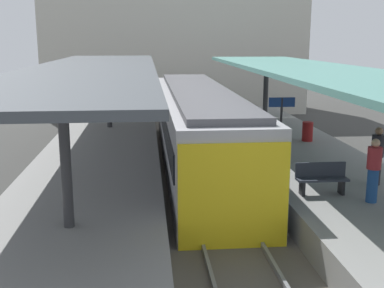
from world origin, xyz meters
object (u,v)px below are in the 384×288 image
Objects in this scene: commuter_train at (199,128)px; passenger_near_bench at (377,155)px; platform_sign at (281,115)px; platform_bench at (321,177)px; litter_bin at (307,131)px; passenger_mid_platform at (374,170)px.

commuter_train is 7.15m from passenger_near_bench.
passenger_near_bench is (2.01, -2.98, -0.75)m from platform_sign.
litter_bin is (1.91, 6.81, -0.06)m from platform_bench.
passenger_mid_platform reaches higher than platform_bench.
platform_sign is 3.67m from passenger_near_bench.
platform_bench is 1.38m from passenger_mid_platform.
commuter_train is at bearing 113.55° from platform_bench.
litter_bin is 0.48× the size of passenger_mid_platform.
litter_bin is (4.60, 0.63, -0.33)m from commuter_train.
platform_bench is at bearing -105.67° from litter_bin.
platform_sign is (2.56, -2.52, 0.90)m from commuter_train.
platform_bench is 7.07m from litter_bin.
passenger_near_bench is at bearing 61.00° from passenger_mid_platform.
commuter_train is at bearing 135.49° from platform_sign.
litter_bin is at bearing 7.79° from commuter_train.
litter_bin is at bearing 57.02° from platform_sign.
passenger_mid_platform is at bearing -119.00° from passenger_near_bench.
commuter_train is 7.91m from passenger_mid_platform.
commuter_train is 9.20× the size of passenger_mid_platform.
litter_bin is at bearing 89.72° from passenger_near_bench.
commuter_train reaches higher than passenger_mid_platform.
commuter_train reaches higher than passenger_near_bench.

